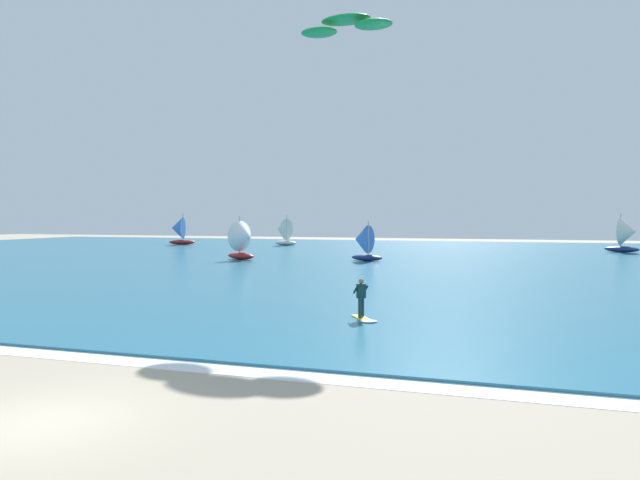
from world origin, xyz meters
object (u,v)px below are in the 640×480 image
(kitesurfer, at_px, (363,305))
(kite, at_px, (346,25))
(sailboat_outermost, at_px, (363,242))
(sailboat_mid_right, at_px, (283,231))
(sailboat_leading, at_px, (178,230))
(sailboat_center_horizon, at_px, (244,240))
(sailboat_trailing, at_px, (627,235))

(kitesurfer, xyz_separation_m, kite, (-3.44, 9.79, 14.80))
(sailboat_outermost, bearing_deg, kitesurfer, -76.33)
(kitesurfer, height_order, kite, kite)
(sailboat_mid_right, xyz_separation_m, sailboat_outermost, (18.84, -26.86, -0.30))
(kite, distance_m, sailboat_leading, 61.74)
(kitesurfer, relative_size, kite, 0.33)
(sailboat_center_horizon, bearing_deg, sailboat_outermost, 10.91)
(sailboat_trailing, bearing_deg, kitesurfer, -109.41)
(sailboat_mid_right, relative_size, sailboat_leading, 0.96)
(sailboat_leading, xyz_separation_m, sailboat_center_horizon, (23.27, -26.04, -0.19))
(kitesurfer, bearing_deg, kite, 109.35)
(sailboat_mid_right, bearing_deg, kitesurfer, -65.65)
(sailboat_leading, bearing_deg, sailboat_trailing, -1.20)
(kitesurfer, height_order, sailboat_outermost, sailboat_outermost)
(kite, relative_size, sailboat_leading, 1.23)
(sailboat_outermost, relative_size, sailboat_center_horizon, 0.89)
(sailboat_mid_right, relative_size, sailboat_center_horizon, 1.04)
(sailboat_outermost, bearing_deg, sailboat_mid_right, 125.04)
(sailboat_mid_right, xyz_separation_m, sailboat_trailing, (45.76, -4.34, 0.07))
(sailboat_outermost, distance_m, sailboat_leading, 42.18)
(sailboat_leading, distance_m, sailboat_center_horizon, 34.92)
(sailboat_leading, bearing_deg, kite, -49.55)
(sailboat_mid_right, bearing_deg, sailboat_outermost, -54.96)
(sailboat_center_horizon, bearing_deg, sailboat_mid_right, 104.07)
(sailboat_outermost, bearing_deg, kite, -78.95)
(kite, xyz_separation_m, sailboat_trailing, (22.61, 44.60, -13.26))
(sailboat_trailing, bearing_deg, sailboat_outermost, -140.08)
(kite, xyz_separation_m, sailboat_center_horizon, (-15.86, 19.85, -13.41))
(kitesurfer, distance_m, sailboat_trailing, 57.70)
(kite, xyz_separation_m, sailboat_mid_right, (-23.15, 48.94, -13.33))
(sailboat_center_horizon, height_order, sailboat_trailing, sailboat_trailing)
(kitesurfer, relative_size, sailboat_leading, 0.41)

